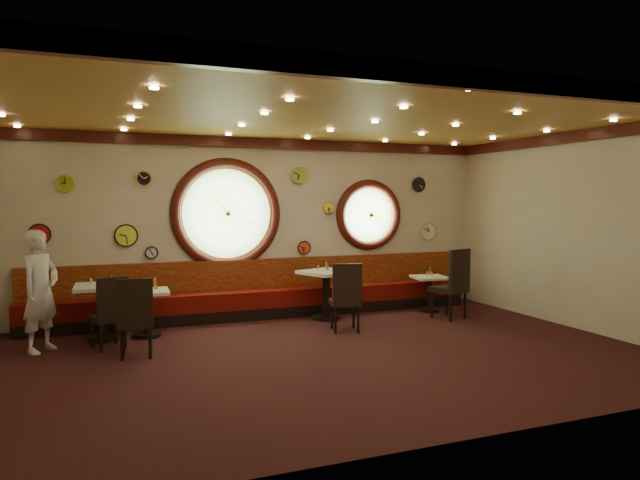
{
  "coord_description": "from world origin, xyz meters",
  "views": [
    {
      "loc": [
        -2.73,
        -7.04,
        2.09
      ],
      "look_at": [
        0.33,
        0.8,
        1.5
      ],
      "focal_mm": 32.0,
      "sensor_mm": 36.0,
      "label": 1
    }
  ],
  "objects": [
    {
      "name": "banquette_seat",
      "position": [
        0.0,
        2.72,
        0.35
      ],
      "size": [
        8.0,
        0.55,
        0.3
      ],
      "primitive_type": "cube",
      "color": "#5A0B07",
      "rests_on": "banquette_base"
    },
    {
      "name": "table_b",
      "position": [
        -2.07,
        1.94,
        0.45
      ],
      "size": [
        0.68,
        0.68,
        0.72
      ],
      "color": "black",
      "rests_on": "floor"
    },
    {
      "name": "wall_back",
      "position": [
        0.0,
        3.0,
        1.6
      ],
      "size": [
        9.0,
        0.02,
        3.2
      ],
      "primitive_type": "cube",
      "color": "beige",
      "rests_on": "floor"
    },
    {
      "name": "condiment_c_bottle",
      "position": [
        1.02,
        2.28,
        0.93
      ],
      "size": [
        0.04,
        0.04,
        0.14
      ],
      "primitive_type": "cylinder",
      "color": "gold",
      "rests_on": "table_c"
    },
    {
      "name": "porthole_left_glass",
      "position": [
        -0.6,
        3.0,
        1.85
      ],
      "size": [
        1.66,
        0.02,
        1.66
      ],
      "primitive_type": "cylinder",
      "rotation": [
        1.57,
        0.0,
        0.0
      ],
      "color": "#93CB7A",
      "rests_on": "wall_back"
    },
    {
      "name": "condiment_a_pepper",
      "position": [
        -2.66,
        1.9,
        0.89
      ],
      "size": [
        0.04,
        0.04,
        0.11
      ],
      "primitive_type": "cylinder",
      "color": "silver",
      "rests_on": "table_a"
    },
    {
      "name": "porthole_right_ring",
      "position": [
        2.2,
        2.95,
        1.8
      ],
      "size": [
        1.09,
        0.03,
        1.09
      ],
      "primitive_type": "torus",
      "rotation": [
        1.57,
        0.0,
        0.0
      ],
      "color": "gold",
      "rests_on": "wall_back"
    },
    {
      "name": "wall_clock_0",
      "position": [
        0.75,
        2.96,
        2.55
      ],
      "size": [
        0.3,
        0.03,
        0.3
      ],
      "primitive_type": "cylinder",
      "rotation": [
        1.57,
        0.0,
        0.0
      ],
      "color": "#90C03C",
      "rests_on": "wall_back"
    },
    {
      "name": "porthole_right_frame",
      "position": [
        2.2,
        2.98,
        1.8
      ],
      "size": [
        1.38,
        0.18,
        1.38
      ],
      "primitive_type": "torus",
      "rotation": [
        1.57,
        0.0,
        0.0
      ],
      "color": "#3A0F0A",
      "rests_on": "wall_back"
    },
    {
      "name": "condiment_c_pepper",
      "position": [
        0.97,
        2.08,
        0.91
      ],
      "size": [
        0.04,
        0.04,
        0.11
      ],
      "primitive_type": "cylinder",
      "color": "#B9B9BE",
      "rests_on": "table_c"
    },
    {
      "name": "wall_clock_8",
      "position": [
        3.3,
        2.96,
        2.4
      ],
      "size": [
        0.28,
        0.03,
        0.28
      ],
      "primitive_type": "cylinder",
      "rotation": [
        1.57,
        0.0,
        0.0
      ],
      "color": "black",
      "rests_on": "wall_back"
    },
    {
      "name": "condiment_b_pepper",
      "position": [
        -2.08,
        1.86,
        0.76
      ],
      "size": [
        0.03,
        0.03,
        0.09
      ],
      "primitive_type": "cylinder",
      "color": "silver",
      "rests_on": "table_b"
    },
    {
      "name": "wall_clock_4",
      "position": [
        -2.3,
        2.96,
        1.5
      ],
      "size": [
        0.36,
        0.03,
        0.36
      ],
      "primitive_type": "cylinder",
      "rotation": [
        1.57,
        0.0,
        0.0
      ],
      "color": "#F1F636",
      "rests_on": "wall_back"
    },
    {
      "name": "wall_right",
      "position": [
        4.5,
        0.0,
        1.6
      ],
      "size": [
        0.02,
        6.0,
        3.2
      ],
      "primitive_type": "cube",
      "color": "beige",
      "rests_on": "floor"
    },
    {
      "name": "wall_clock_1",
      "position": [
        -1.9,
        2.96,
        1.2
      ],
      "size": [
        0.2,
        0.03,
        0.2
      ],
      "primitive_type": "cylinder",
      "rotation": [
        1.57,
        0.0,
        0.0
      ],
      "color": "silver",
      "rests_on": "wall_back"
    },
    {
      "name": "condiment_a_salt",
      "position": [
        -2.85,
        2.03,
        0.88
      ],
      "size": [
        0.04,
        0.04,
        0.1
      ],
      "primitive_type": "cylinder",
      "color": "silver",
      "rests_on": "table_a"
    },
    {
      "name": "floor",
      "position": [
        0.0,
        0.0,
        0.0
      ],
      "size": [
        9.0,
        6.0,
        0.0
      ],
      "primitive_type": "cube",
      "color": "black",
      "rests_on": "ground"
    },
    {
      "name": "condiment_b_salt",
      "position": [
        -2.11,
        1.98,
        0.76
      ],
      "size": [
        0.03,
        0.03,
        0.09
      ],
      "primitive_type": "cylinder",
      "color": "silver",
      "rests_on": "table_b"
    },
    {
      "name": "condiment_c_salt",
      "position": [
        0.86,
        2.24,
        0.9
      ],
      "size": [
        0.03,
        0.03,
        0.09
      ],
      "primitive_type": "cylinder",
      "color": "silver",
      "rests_on": "table_c"
    },
    {
      "name": "wall_clock_9",
      "position": [
        -3.6,
        2.96,
        1.55
      ],
      "size": [
        0.32,
        0.03,
        0.32
      ],
      "primitive_type": "cylinder",
      "rotation": [
        1.57,
        0.0,
        0.0
      ],
      "color": "red",
      "rests_on": "wall_back"
    },
    {
      "name": "porthole_left_ring",
      "position": [
        -0.6,
        2.95,
        1.85
      ],
      "size": [
        1.61,
        0.03,
        1.61
      ],
      "primitive_type": "torus",
      "rotation": [
        1.57,
        0.0,
        0.0
      ],
      "color": "gold",
      "rests_on": "wall_back"
    },
    {
      "name": "table_d",
      "position": [
        3.05,
        2.09,
        0.42
      ],
      "size": [
        0.69,
        0.69,
        0.66
      ],
      "color": "black",
      "rests_on": "floor"
    },
    {
      "name": "chair_b",
      "position": [
        -2.3,
        0.74,
        0.61
      ],
      "size": [
        0.49,
        0.49,
        0.66
      ],
      "rotation": [
        0.0,
        0.0,
        -0.1
      ],
      "color": "black",
      "rests_on": "floor"
    },
    {
      "name": "table_c",
      "position": [
        0.97,
        2.14,
        0.54
      ],
      "size": [
        1.01,
        1.01,
        0.86
      ],
      "color": "black",
      "rests_on": "floor"
    },
    {
      "name": "molding_front",
      "position": [
        0.0,
        -2.95,
        3.11
      ],
      "size": [
        9.0,
        0.1,
        0.18
      ],
      "primitive_type": "cube",
      "color": "#3A0F0A",
      "rests_on": "wall_back"
    },
    {
      "name": "condiment_d_bottle",
      "position": [
        3.12,
        2.21,
        0.75
      ],
      "size": [
        0.05,
        0.05,
        0.17
      ],
      "primitive_type": "cylinder",
      "color": "gold",
      "rests_on": "table_d"
    },
    {
      "name": "ceiling",
      "position": [
        0.0,
        0.0,
        3.2
      ],
      "size": [
        9.0,
        6.0,
        0.02
      ],
      "primitive_type": "cube",
      "color": "gold",
      "rests_on": "wall_back"
    },
    {
      "name": "condiment_a_bottle",
      "position": [
        -2.55,
        2.03,
        0.9
      ],
      "size": [
        0.04,
        0.04,
        0.14
      ],
      "primitive_type": "cylinder",
      "color": "gold",
      "rests_on": "table_a"
    },
    {
      "name": "condiment_d_pepper",
      "position": [
        3.08,
        2.07,
        0.71
      ],
      "size": [
        0.03,
        0.03,
        0.09
      ],
      "primitive_type": "cylinder",
      "color": "silver",
      "rests_on": "table_d"
    },
    {
      "name": "molding_back",
      "position": [
        0.0,
        2.95,
        3.11
      ],
      "size": [
        9.0,
        0.1,
        0.18
      ],
      "primitive_type": "cube",
      "color": "#3A0F0A",
      "rests_on": "wall_back"
    },
    {
      "name": "table_a",
      "position": [
        -2.71,
        1.98,
        0.52
      ],
      "size": [
        0.78,
        0.78,
        0.83
      ],
      "color": "black",
      "rests_on": "floor"
    },
    {
      "name": "wall_clock_2",
      "position": [
        3.55,
        2.96,
        1.45
      ],
      "size": [
        0.34,
        0.03,
        0.34
      ],
      "primitive_type": "cylinder",
      "rotation": [
        1.57,
        0.0,
        0.0
      ],
      "color": "white",
      "rests_on": "wall_back"
    },
    {
      "name": "banquette_base",
      "position": [
        0.0,
        2.72,
        0.1
      ],
      "size": [
        8.0,
        0.55,
        0.2
      ],
      "primitive_type": "cube",
      "color": "black",
      "rests_on": "floor"
    },
    {
      "name": "waiter",
      "position": [
        -3.49,
        1.59,
        0.84
      ],
      "size": [
        0.69,
        0.74,
        1.69
      ],
      "primitive_type": "imported",
      "rotation": [
        0.0,
        0.0,
        0.95
      ],
      "color": "white",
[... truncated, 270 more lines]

